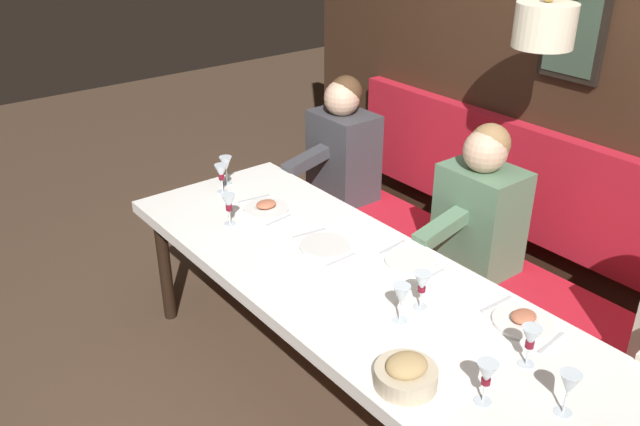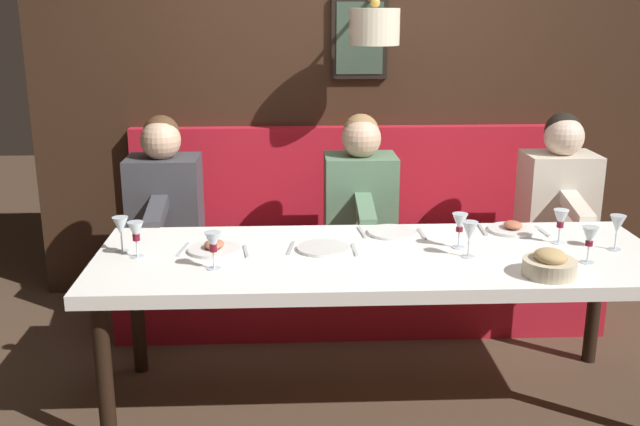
% 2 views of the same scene
% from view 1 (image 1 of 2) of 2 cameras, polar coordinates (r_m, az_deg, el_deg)
% --- Properties ---
extents(ground_plane, '(12.00, 12.00, 0.00)m').
position_cam_1_polar(ground_plane, '(3.41, 2.16, -15.81)').
color(ground_plane, '#4C3828').
extents(dining_table, '(0.90, 2.55, 0.74)m').
position_cam_1_polar(dining_table, '(2.99, 2.39, -6.24)').
color(dining_table, white).
rests_on(dining_table, ground_plane).
extents(banquette_bench, '(0.52, 2.75, 0.45)m').
position_cam_1_polar(banquette_bench, '(3.78, 12.69, -7.27)').
color(banquette_bench, red).
rests_on(banquette_bench, ground_plane).
extents(back_wall_panel, '(0.59, 3.95, 2.90)m').
position_cam_1_polar(back_wall_panel, '(3.75, 20.26, 10.70)').
color(back_wall_panel, '#382316').
rests_on(back_wall_panel, ground_plane).
extents(diner_near, '(0.60, 0.40, 0.79)m').
position_cam_1_polar(diner_near, '(3.49, 13.52, 0.76)').
color(diner_near, '#567A5B').
rests_on(diner_near, banquette_bench).
extents(diner_middle, '(0.60, 0.40, 0.79)m').
position_cam_1_polar(diner_middle, '(4.18, 1.95, 6.00)').
color(diner_middle, '#3D3D42').
rests_on(diner_middle, banquette_bench).
extents(place_setting_0, '(0.24, 0.32, 0.01)m').
position_cam_1_polar(place_setting_0, '(3.15, 0.39, -2.81)').
color(place_setting_0, silver).
rests_on(place_setting_0, dining_table).
extents(place_setting_1, '(0.24, 0.32, 0.01)m').
position_cam_1_polar(place_setting_1, '(3.06, 7.79, -4.06)').
color(place_setting_1, white).
rests_on(place_setting_1, dining_table).
extents(place_setting_2, '(0.24, 0.33, 0.05)m').
position_cam_1_polar(place_setting_2, '(3.50, -4.62, 0.48)').
color(place_setting_2, white).
rests_on(place_setting_2, dining_table).
extents(place_setting_3, '(0.24, 0.32, 0.05)m').
position_cam_1_polar(place_setting_3, '(2.76, 17.00, -8.79)').
color(place_setting_3, white).
rests_on(place_setting_3, dining_table).
extents(wine_glass_0, '(0.07, 0.07, 0.16)m').
position_cam_1_polar(wine_glass_0, '(2.30, 14.08, -13.29)').
color(wine_glass_0, silver).
rests_on(wine_glass_0, dining_table).
extents(wine_glass_1, '(0.07, 0.07, 0.16)m').
position_cam_1_polar(wine_glass_1, '(3.34, -7.82, 0.80)').
color(wine_glass_1, silver).
rests_on(wine_glass_1, dining_table).
extents(wine_glass_2, '(0.07, 0.07, 0.16)m').
position_cam_1_polar(wine_glass_2, '(2.62, 6.97, -7.07)').
color(wine_glass_2, silver).
rests_on(wine_glass_2, dining_table).
extents(wine_glass_3, '(0.07, 0.07, 0.16)m').
position_cam_1_polar(wine_glass_3, '(2.50, 17.58, -10.23)').
color(wine_glass_3, silver).
rests_on(wine_glass_3, dining_table).
extents(wine_glass_4, '(0.07, 0.07, 0.16)m').
position_cam_1_polar(wine_glass_4, '(3.79, -8.07, 4.12)').
color(wine_glass_4, silver).
rests_on(wine_glass_4, dining_table).
extents(wine_glass_5, '(0.07, 0.07, 0.16)m').
position_cam_1_polar(wine_glass_5, '(2.34, 20.54, -13.64)').
color(wine_glass_5, silver).
rests_on(wine_glass_5, dining_table).
extents(wine_glass_6, '(0.07, 0.07, 0.16)m').
position_cam_1_polar(wine_glass_6, '(2.70, 8.73, -5.98)').
color(wine_glass_6, silver).
rests_on(wine_glass_6, dining_table).
extents(wine_glass_7, '(0.07, 0.07, 0.16)m').
position_cam_1_polar(wine_glass_7, '(3.69, -8.51, 3.40)').
color(wine_glass_7, silver).
rests_on(wine_glass_7, dining_table).
extents(bread_bowl, '(0.22, 0.22, 0.12)m').
position_cam_1_polar(bread_bowl, '(2.36, 7.37, -13.50)').
color(bread_bowl, beige).
rests_on(bread_bowl, dining_table).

